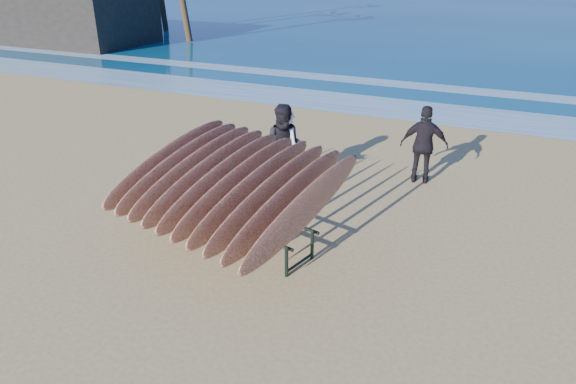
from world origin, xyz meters
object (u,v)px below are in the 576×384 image
person_white (288,148)px  person_dark_b (424,145)px  person_dark_a (285,148)px  surfboard_rack (229,184)px  building (64,5)px

person_white → person_dark_b: 2.85m
person_dark_a → person_dark_b: bearing=10.5°
surfboard_rack → person_dark_b: size_ratio=2.29×
person_dark_a → building: 23.93m
surfboard_rack → person_white: surfboard_rack is taller
person_white → building: building is taller
person_white → building: size_ratio=0.18×
surfboard_rack → person_white: bearing=105.6°
surfboard_rack → building: 25.29m
person_dark_b → building: (-22.24, 11.93, 1.20)m
surfboard_rack → building: size_ratio=0.42×
person_dark_a → person_white: bearing=78.0°
person_dark_b → building: 25.27m
person_white → person_dark_b: (2.53, 1.31, 0.03)m
building → person_white: bearing=-33.9°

